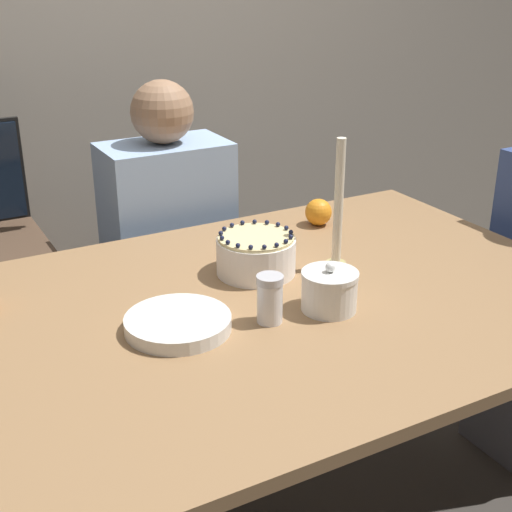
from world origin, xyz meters
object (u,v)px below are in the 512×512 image
cake (256,255)px  sugar_shaker (270,299)px  person_man_blue_shirt (171,280)px  sugar_bowl (329,291)px  candle (338,216)px

cake → sugar_shaker: cake is taller
cake → person_man_blue_shirt: person_man_blue_shirt is taller
sugar_bowl → person_man_blue_shirt: bearing=93.6°
cake → sugar_shaker: bearing=-112.3°
sugar_bowl → candle: candle is taller
sugar_shaker → person_man_blue_shirt: (0.10, 0.84, -0.32)m
sugar_bowl → person_man_blue_shirt: person_man_blue_shirt is taller
cake → sugar_bowl: sugar_bowl is taller
cake → person_man_blue_shirt: size_ratio=0.17×
candle → person_man_blue_shirt: size_ratio=0.29×
candle → person_man_blue_shirt: person_man_blue_shirt is taller
sugar_shaker → sugar_bowl: bearing=-5.4°
candle → person_man_blue_shirt: 0.81m
cake → person_man_blue_shirt: (-0.01, 0.59, -0.31)m
sugar_bowl → sugar_shaker: bearing=174.6°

